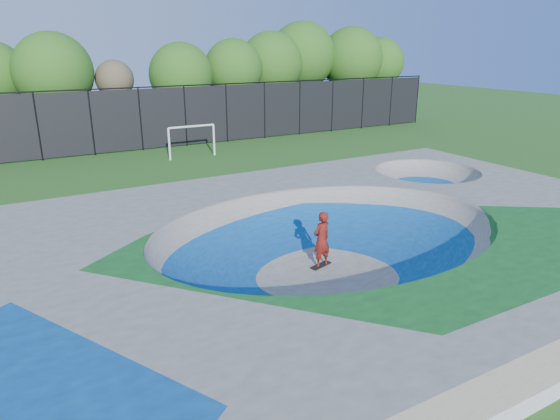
# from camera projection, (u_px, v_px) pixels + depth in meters

# --- Properties ---
(ground) EXTENTS (120.00, 120.00, 0.00)m
(ground) POSITION_uv_depth(u_px,v_px,m) (329.00, 271.00, 15.23)
(ground) COLOR #225016
(ground) RESTS_ON ground
(skate_deck) EXTENTS (22.00, 14.00, 1.50)m
(skate_deck) POSITION_uv_depth(u_px,v_px,m) (330.00, 248.00, 15.00)
(skate_deck) COLOR gray
(skate_deck) RESTS_ON ground
(skater) EXTENTS (0.72, 0.54, 1.79)m
(skater) POSITION_uv_depth(u_px,v_px,m) (322.00, 240.00, 15.28)
(skater) COLOR red
(skater) RESTS_ON ground
(skateboard) EXTENTS (0.81, 0.43, 0.05)m
(skateboard) POSITION_uv_depth(u_px,v_px,m) (321.00, 265.00, 15.55)
(skateboard) COLOR black
(skateboard) RESTS_ON ground
(soccer_goal) EXTENTS (2.97, 0.12, 1.96)m
(soccer_goal) POSITION_uv_depth(u_px,v_px,m) (192.00, 135.00, 30.04)
(soccer_goal) COLOR white
(soccer_goal) RESTS_ON ground
(fence) EXTENTS (48.09, 0.09, 4.04)m
(fence) POSITION_uv_depth(u_px,v_px,m) (140.00, 118.00, 31.86)
(fence) COLOR black
(fence) RESTS_ON ground
(treeline) EXTENTS (52.89, 7.59, 8.51)m
(treeline) POSITION_uv_depth(u_px,v_px,m) (107.00, 67.00, 34.87)
(treeline) COLOR #4C3C26
(treeline) RESTS_ON ground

